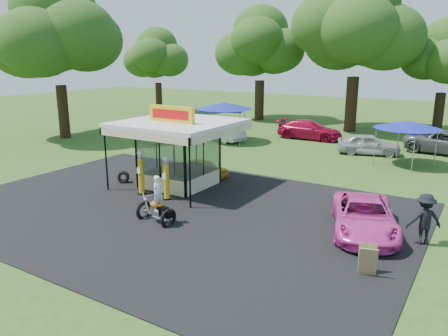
{
  "coord_description": "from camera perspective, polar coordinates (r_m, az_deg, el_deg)",
  "views": [
    {
      "loc": [
        11.41,
        -12.21,
        6.51
      ],
      "look_at": [
        1.32,
        4.0,
        1.62
      ],
      "focal_mm": 35.0,
      "sensor_mm": 36.0,
      "label": 1
    }
  ],
  "objects": [
    {
      "name": "ground",
      "position": [
        17.93,
        -10.48,
        -7.17
      ],
      "size": [
        120.0,
        120.0,
        0.0
      ],
      "primitive_type": "plane",
      "color": "#2F4C17",
      "rests_on": "ground"
    },
    {
      "name": "asphalt_apron",
      "position": [
        19.34,
        -6.5,
        -5.33
      ],
      "size": [
        20.0,
        14.0,
        0.04
      ],
      "primitive_type": "cube",
      "color": "black",
      "rests_on": "ground"
    },
    {
      "name": "gas_station_kiosk",
      "position": [
        22.32,
        -5.91,
        2.06
      ],
      "size": [
        5.4,
        5.4,
        4.18
      ],
      "color": "white",
      "rests_on": "ground"
    },
    {
      "name": "gas_pump_left",
      "position": [
        21.31,
        -10.78,
        -0.68
      ],
      "size": [
        0.42,
        0.42,
        2.23
      ],
      "color": "black",
      "rests_on": "ground"
    },
    {
      "name": "gas_pump_right",
      "position": [
        20.32,
        -7.53,
        -1.43
      ],
      "size": [
        0.4,
        0.4,
        2.13
      ],
      "color": "black",
      "rests_on": "ground"
    },
    {
      "name": "motorcycle",
      "position": [
        17.66,
        -8.66,
        -4.67
      ],
      "size": [
        1.78,
        1.01,
        2.06
      ],
      "rotation": [
        0.0,
        0.0,
        -0.13
      ],
      "color": "black",
      "rests_on": "ground"
    },
    {
      "name": "spare_tires",
      "position": [
        23.64,
        -13.01,
        -1.18
      ],
      "size": [
        0.83,
        0.68,
        0.66
      ],
      "rotation": [
        0.0,
        0.0,
        0.4
      ],
      "color": "black",
      "rests_on": "ground"
    },
    {
      "name": "a_frame_sign",
      "position": [
        14.23,
        18.25,
        -11.41
      ],
      "size": [
        0.59,
        0.63,
        0.97
      ],
      "rotation": [
        0.0,
        0.0,
        0.31
      ],
      "color": "#593819",
      "rests_on": "ground"
    },
    {
      "name": "kiosk_car",
      "position": [
        24.35,
        -2.66,
        0.02
      ],
      "size": [
        2.82,
        1.13,
        0.96
      ],
      "primitive_type": "imported",
      "rotation": [
        0.0,
        0.0,
        1.57
      ],
      "color": "gold",
      "rests_on": "ground"
    },
    {
      "name": "pink_sedan",
      "position": [
        17.36,
        17.83,
        -6.02
      ],
      "size": [
        3.7,
        5.27,
        1.34
      ],
      "primitive_type": "imported",
      "rotation": [
        0.0,
        0.0,
        0.34
      ],
      "color": "#EC40B0",
      "rests_on": "ground"
    },
    {
      "name": "spectator_east_a",
      "position": [
        17.01,
        24.71,
        -6.12
      ],
      "size": [
        1.4,
        1.24,
        1.88
      ],
      "primitive_type": "imported",
      "rotation": [
        0.0,
        0.0,
        3.7
      ],
      "color": "black",
      "rests_on": "ground"
    },
    {
      "name": "bg_car_a",
      "position": [
        34.77,
        -0.66,
        4.85
      ],
      "size": [
        4.86,
        2.56,
        1.52
      ],
      "primitive_type": "imported",
      "rotation": [
        0.0,
        0.0,
        1.36
      ],
      "color": "silver",
      "rests_on": "ground"
    },
    {
      "name": "bg_car_b",
      "position": [
        36.09,
        11.12,
        4.93
      ],
      "size": [
        5.28,
        2.24,
        1.52
      ],
      "primitive_type": "imported",
      "rotation": [
        0.0,
        0.0,
        1.59
      ],
      "color": "#A20C2D",
      "rests_on": "ground"
    },
    {
      "name": "bg_car_c",
      "position": [
        31.36,
        18.36,
        2.97
      ],
      "size": [
        4.43,
        2.72,
        1.41
      ],
      "primitive_type": "imported",
      "rotation": [
        0.0,
        0.0,
        1.84
      ],
      "color": "#AFB0B4",
      "rests_on": "ground"
    },
    {
      "name": "tent_west",
      "position": [
        34.0,
        0.01,
        8.11
      ],
      "size": [
        4.43,
        4.43,
        3.1
      ],
      "rotation": [
        0.0,
        0.0,
        0.39
      ],
      "color": "gray",
      "rests_on": "ground"
    },
    {
      "name": "tent_east",
      "position": [
        28.68,
        22.84,
        5.18
      ],
      "size": [
        3.93,
        3.93,
        2.75
      ],
      "rotation": [
        0.0,
        0.0,
        -0.37
      ],
      "color": "gray",
      "rests_on": "ground"
    },
    {
      "name": "oak_far_a",
      "position": [
        53.63,
        -8.68,
        13.81
      ],
      "size": [
        8.14,
        8.14,
        9.64
      ],
      "color": "black",
      "rests_on": "ground"
    },
    {
      "name": "oak_far_b",
      "position": [
        46.27,
        4.77,
        15.21
      ],
      "size": [
        9.49,
        9.49,
        11.32
      ],
      "color": "black",
      "rests_on": "ground"
    },
    {
      "name": "oak_far_c",
      "position": [
        40.58,
        16.93,
        16.74
      ],
      "size": [
        11.51,
        11.51,
        13.56
      ],
      "color": "black",
      "rests_on": "ground"
    },
    {
      "name": "oak_far_d",
      "position": [
        43.17,
        26.88,
        12.26
      ],
      "size": [
        7.97,
        7.97,
        9.49
      ],
      "color": "black",
      "rests_on": "ground"
    },
    {
      "name": "oak_near",
      "position": [
        38.02,
        -21.03,
        15.54
      ],
      "size": [
        10.94,
        10.94,
        12.59
      ],
      "color": "black",
      "rests_on": "ground"
    }
  ]
}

